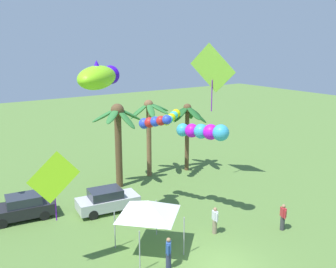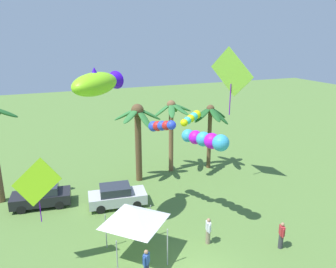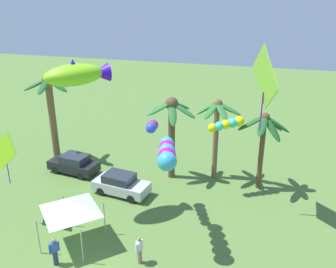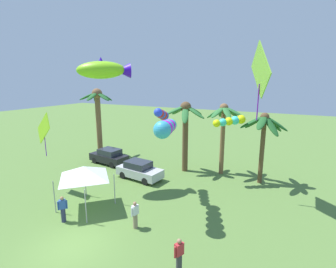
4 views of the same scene
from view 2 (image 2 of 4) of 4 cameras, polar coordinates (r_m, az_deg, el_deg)
name	(u,v)px [view 2 (image 2 of 4)]	position (r m, az deg, el deg)	size (l,w,h in m)	color
palm_tree_1	(172,118)	(27.56, 0.63, 2.71)	(3.41, 3.29, 6.23)	brown
palm_tree_2	(138,126)	(25.80, -5.19, 1.37)	(3.72, 3.48, 6.33)	brown
palm_tree_3	(210,119)	(28.53, 7.28, 2.58)	(3.67, 3.81, 5.72)	brown
parked_car_0	(117,196)	(23.43, -8.80, -10.48)	(4.08, 2.18, 1.51)	#BCBCC1
parked_car_1	(42,196)	(24.73, -20.97, -9.94)	(4.08, 2.17, 1.51)	black
spectator_0	(146,264)	(17.14, -3.75, -21.44)	(0.42, 0.44, 1.59)	#2D3351
spectator_1	(208,231)	(19.52, 6.95, -16.21)	(0.32, 0.54, 1.59)	gray
spectator_2	(281,235)	(20.04, 18.98, -16.16)	(0.37, 0.51, 1.59)	#38383D
festival_tent	(135,215)	(17.65, -5.76, -13.75)	(2.86, 2.86, 2.85)	#9E9EA3
kite_tube_0	(161,126)	(21.24, -1.22, 1.42)	(1.17, 2.47, 1.14)	blue
kite_tube_1	(191,118)	(26.30, 4.07, 2.77)	(2.26, 1.71, 0.91)	#E6F00F
kite_tube_2	(206,140)	(19.63, 6.51, -0.96)	(1.70, 3.50, 1.12)	#36A5D1
kite_diamond_3	(37,183)	(16.84, -21.68, -7.86)	(2.25, 0.75, 3.24)	#86CA18
kite_fish_4	(97,83)	(18.58, -12.06, 8.56)	(3.68, 3.63, 1.56)	#85D91D
kite_diamond_5	(232,73)	(24.93, 10.91, 10.33)	(1.65, 3.26, 5.02)	#81C435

